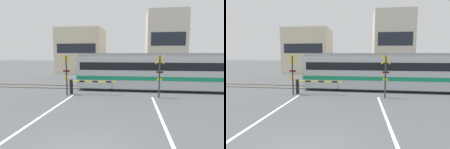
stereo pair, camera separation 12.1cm
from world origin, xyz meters
TOP-DOWN VIEW (x-y plane):
  - rail_track_near at (0.00, 10.30)m, footprint 50.00×0.10m
  - rail_track_far at (0.00, 11.73)m, footprint 50.00×0.10m
  - road_stripe_left at (-2.97, 2.03)m, footprint 0.14×12.05m
  - road_stripe_right at (2.97, 2.03)m, footprint 0.14×12.05m
  - commuter_train at (4.40, 11.01)m, footprint 15.27×2.82m
  - crossing_barrier_near at (-2.36, 8.35)m, footprint 3.59×0.20m
  - crossing_barrier_far at (2.36, 13.84)m, footprint 3.59×0.20m
  - crossing_signal_left at (-3.42, 7.95)m, footprint 0.68×0.15m
  - crossing_signal_right at (3.42, 7.95)m, footprint 0.68×0.15m
  - pedestrian at (-0.84, 16.47)m, footprint 0.38×0.23m
  - building_left_of_street at (-7.24, 24.60)m, footprint 7.33×6.07m
  - building_right_of_street at (6.47, 24.60)m, footprint 5.79×6.07m

SIDE VIEW (x-z plane):
  - road_stripe_left at x=-2.97m, z-range 0.00..0.01m
  - road_stripe_right at x=2.97m, z-range 0.00..0.01m
  - rail_track_near at x=0.00m, z-range 0.00..0.08m
  - rail_track_far at x=0.00m, z-range 0.00..0.08m
  - crossing_barrier_near at x=-2.36m, z-range 0.21..1.37m
  - crossing_barrier_far at x=2.36m, z-range 0.21..1.37m
  - pedestrian at x=-0.84m, z-range 0.14..1.94m
  - crossing_signal_left at x=-3.42m, z-range 0.16..3.25m
  - crossing_signal_right at x=3.42m, z-range 0.16..3.25m
  - commuter_train at x=4.40m, z-range 0.11..3.32m
  - building_left_of_street at x=-7.24m, z-range 0.00..7.32m
  - building_right_of_street at x=6.47m, z-range 0.00..9.66m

